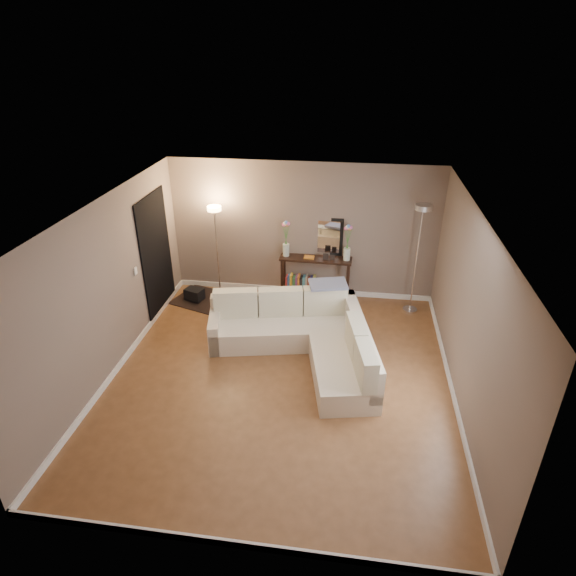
# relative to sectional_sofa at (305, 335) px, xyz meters

# --- Properties ---
(floor) EXTENTS (5.00, 5.50, 0.01)m
(floor) POSITION_rel_sectional_sofa_xyz_m (-0.29, -0.71, -0.32)
(floor) COLOR brown
(floor) RESTS_ON ground
(ceiling) EXTENTS (5.00, 5.50, 0.01)m
(ceiling) POSITION_rel_sectional_sofa_xyz_m (-0.29, -0.71, 2.29)
(ceiling) COLOR white
(ceiling) RESTS_ON ground
(wall_back) EXTENTS (5.00, 0.02, 2.60)m
(wall_back) POSITION_rel_sectional_sofa_xyz_m (-0.29, 2.05, 0.98)
(wall_back) COLOR #76665B
(wall_back) RESTS_ON ground
(wall_front) EXTENTS (5.00, 0.02, 2.60)m
(wall_front) POSITION_rel_sectional_sofa_xyz_m (-0.29, -3.47, 0.98)
(wall_front) COLOR #76665B
(wall_front) RESTS_ON ground
(wall_left) EXTENTS (0.02, 5.50, 2.60)m
(wall_left) POSITION_rel_sectional_sofa_xyz_m (-2.80, -0.71, 0.98)
(wall_left) COLOR #76665B
(wall_left) RESTS_ON ground
(wall_right) EXTENTS (0.02, 5.50, 2.60)m
(wall_right) POSITION_rel_sectional_sofa_xyz_m (2.22, -0.71, 0.98)
(wall_right) COLOR #76665B
(wall_right) RESTS_ON ground
(baseboard_back) EXTENTS (5.00, 0.03, 0.10)m
(baseboard_back) POSITION_rel_sectional_sofa_xyz_m (-0.29, 2.02, -0.27)
(baseboard_back) COLOR white
(baseboard_back) RESTS_ON ground
(baseboard_front) EXTENTS (5.00, 0.03, 0.10)m
(baseboard_front) POSITION_rel_sectional_sofa_xyz_m (-0.29, -3.45, -0.27)
(baseboard_front) COLOR white
(baseboard_front) RESTS_ON ground
(baseboard_left) EXTENTS (0.03, 5.50, 0.10)m
(baseboard_left) POSITION_rel_sectional_sofa_xyz_m (-2.77, -0.71, -0.27)
(baseboard_left) COLOR white
(baseboard_left) RESTS_ON ground
(baseboard_right) EXTENTS (0.03, 5.50, 0.10)m
(baseboard_right) POSITION_rel_sectional_sofa_xyz_m (2.20, -0.71, -0.27)
(baseboard_right) COLOR white
(baseboard_right) RESTS_ON ground
(doorway) EXTENTS (0.02, 1.20, 2.20)m
(doorway) POSITION_rel_sectional_sofa_xyz_m (-2.77, 0.99, 0.78)
(doorway) COLOR black
(doorway) RESTS_ON ground
(switch_plate) EXTENTS (0.02, 0.08, 0.12)m
(switch_plate) POSITION_rel_sectional_sofa_xyz_m (-2.77, 0.14, 0.88)
(switch_plate) COLOR white
(switch_plate) RESTS_ON ground
(sectional_sofa) EXTENTS (2.85, 2.45, 0.86)m
(sectional_sofa) POSITION_rel_sectional_sofa_xyz_m (0.00, 0.00, 0.00)
(sectional_sofa) COLOR beige
(sectional_sofa) RESTS_ON floor
(throw_blanket) EXTENTS (0.68, 0.50, 0.08)m
(throw_blanket) POSITION_rel_sectional_sofa_xyz_m (0.30, 0.66, 0.60)
(throw_blanket) COLOR slate
(throw_blanket) RESTS_ON sectional_sofa
(console_table) EXTENTS (1.37, 0.41, 0.83)m
(console_table) POSITION_rel_sectional_sofa_xyz_m (-0.10, 1.89, 0.15)
(console_table) COLOR black
(console_table) RESTS_ON floor
(leaning_mirror) EXTENTS (0.96, 0.08, 0.75)m
(leaning_mirror) POSITION_rel_sectional_sofa_xyz_m (-0.01, 2.06, 0.89)
(leaning_mirror) COLOR black
(leaning_mirror) RESTS_ON console_table
(table_decor) EXTENTS (0.57, 0.13, 0.14)m
(table_decor) POSITION_rel_sectional_sofa_xyz_m (-0.02, 1.85, 0.54)
(table_decor) COLOR orange
(table_decor) RESTS_ON console_table
(flower_vase_left) EXTENTS (0.16, 0.13, 0.71)m
(flower_vase_left) POSITION_rel_sectional_sofa_xyz_m (-0.58, 1.91, 0.81)
(flower_vase_left) COLOR silver
(flower_vase_left) RESTS_ON console_table
(flower_vase_right) EXTENTS (0.16, 0.13, 0.71)m
(flower_vase_right) POSITION_rel_sectional_sofa_xyz_m (0.56, 1.87, 0.81)
(flower_vase_right) COLOR silver
(flower_vase_right) RESTS_ON console_table
(floor_lamp_lit) EXTENTS (0.32, 0.32, 1.81)m
(floor_lamp_lit) POSITION_rel_sectional_sofa_xyz_m (-1.88, 1.73, 0.96)
(floor_lamp_lit) COLOR silver
(floor_lamp_lit) RESTS_ON floor
(floor_lamp_unlit) EXTENTS (0.34, 0.34, 2.04)m
(floor_lamp_unlit) POSITION_rel_sectional_sofa_xyz_m (1.79, 1.61, 1.13)
(floor_lamp_unlit) COLOR silver
(floor_lamp_unlit) RESTS_ON floor
(charcoal_rug) EXTENTS (1.40, 1.21, 0.02)m
(charcoal_rug) POSITION_rel_sectional_sofa_xyz_m (-2.08, 1.43, -0.31)
(charcoal_rug) COLOR black
(charcoal_rug) RESTS_ON floor
(black_bag) EXTENTS (0.39, 0.33, 0.22)m
(black_bag) POSITION_rel_sectional_sofa_xyz_m (-2.30, 1.40, -0.18)
(black_bag) COLOR black
(black_bag) RESTS_ON charcoal_rug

